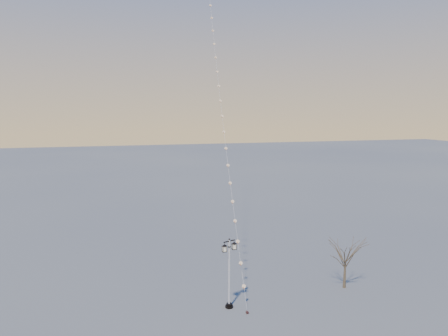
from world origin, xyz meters
name	(u,v)px	position (x,y,z in m)	size (l,w,h in m)	color
ground	(252,313)	(0.00, 0.00, 0.00)	(300.00, 300.00, 0.00)	#5D5F5E
street_lamp	(229,270)	(-1.31, 1.20, 2.85)	(1.25, 0.75, 5.15)	black
bare_tree	(346,255)	(8.53, 1.89, 2.72)	(2.36, 2.36, 3.91)	brown
kite_train	(217,50)	(2.13, 17.36, 20.49)	(5.56, 35.30, 41.20)	#351B18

